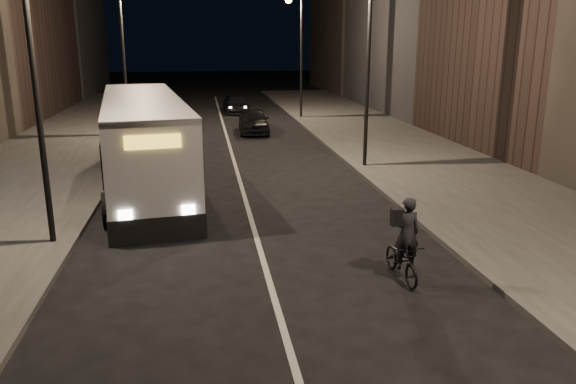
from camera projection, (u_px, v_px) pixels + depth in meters
name	position (u px, v px, depth m)	size (l,w,h in m)	color
ground	(274.00, 296.00, 12.50)	(180.00, 180.00, 0.00)	black
sidewalk_right	(411.00, 156.00, 27.07)	(7.00, 70.00, 0.16)	#32312F
sidewalk_left	(40.00, 168.00, 24.56)	(7.00, 70.00, 0.16)	#32312F
streetlight_right_mid	(363.00, 43.00, 23.30)	(1.20, 0.44, 8.12)	black
streetlight_right_far	(298.00, 41.00, 38.55)	(1.20, 0.44, 8.12)	black
streetlight_left_near	(42.00, 46.00, 14.10)	(1.20, 0.44, 8.12)	black
streetlight_left_far	(127.00, 42.00, 31.26)	(1.20, 0.44, 8.12)	black
city_bus	(144.00, 139.00, 21.14)	(4.38, 13.02, 3.45)	silver
cyclist_on_bicycle	(403.00, 252.00, 13.17)	(0.73, 1.83, 2.07)	black
car_near	(254.00, 121.00, 33.94)	(1.76, 4.38, 1.49)	black
car_mid	(171.00, 107.00, 40.69)	(1.53, 4.39, 1.45)	#3A3A3C
car_far	(236.00, 104.00, 43.24)	(1.79, 4.41, 1.28)	black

